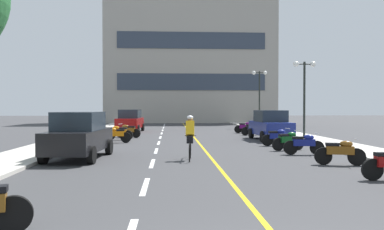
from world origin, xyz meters
name	(u,v)px	position (x,y,z in m)	size (l,w,h in m)	color
ground_plane	(191,138)	(0.00, 21.00, 0.00)	(140.00, 140.00, 0.00)	#38383A
curb_left	(88,135)	(-7.20, 24.00, 0.06)	(2.40, 72.00, 0.12)	#B7B2A8
curb_right	(287,134)	(7.20, 24.00, 0.06)	(2.40, 72.00, 0.12)	#B7B2A8
lane_dash_1	(145,186)	(-2.00, 6.00, 0.00)	(0.14, 2.20, 0.01)	silver
lane_dash_2	(152,163)	(-2.00, 10.00, 0.00)	(0.14, 2.20, 0.01)	silver
lane_dash_3	(156,151)	(-2.00, 14.00, 0.00)	(0.14, 2.20, 0.01)	silver
lane_dash_4	(159,143)	(-2.00, 18.00, 0.00)	(0.14, 2.20, 0.01)	silver
lane_dash_5	(160,137)	(-2.00, 22.00, 0.00)	(0.14, 2.20, 0.01)	silver
lane_dash_6	(162,133)	(-2.00, 26.00, 0.00)	(0.14, 2.20, 0.01)	silver
lane_dash_7	(163,130)	(-2.00, 30.00, 0.00)	(0.14, 2.20, 0.01)	silver
lane_dash_8	(163,128)	(-2.00, 34.00, 0.00)	(0.14, 2.20, 0.01)	silver
lane_dash_9	(164,126)	(-2.00, 38.00, 0.00)	(0.14, 2.20, 0.01)	silver
lane_dash_10	(165,124)	(-2.00, 42.00, 0.00)	(0.14, 2.20, 0.01)	silver
lane_dash_11	(165,123)	(-2.00, 46.00, 0.00)	(0.14, 2.20, 0.01)	silver
centre_line_yellow	(192,135)	(0.25, 24.00, 0.00)	(0.12, 66.00, 0.01)	gold
office_building	(190,58)	(1.38, 48.59, 8.69)	(22.18, 7.30, 17.38)	#9E998E
street_lamp_mid	(304,81)	(7.23, 20.58, 3.68)	(1.46, 0.36, 4.83)	black
street_lamp_far	(259,86)	(7.22, 32.97, 4.03)	(1.46, 0.36, 5.38)	black
parked_car_near	(79,135)	(-4.89, 11.43, 0.92)	(2.14, 4.30, 1.82)	black
parked_car_mid	(270,125)	(4.78, 19.62, 0.92)	(2.04, 4.26, 1.82)	black
parked_car_far	(130,121)	(-4.61, 28.02, 0.92)	(2.14, 4.30, 1.82)	black
motorcycle_3	(340,152)	(4.49, 9.19, 0.47)	(1.67, 0.68, 0.92)	black
motorcycle_4	(304,144)	(4.26, 12.15, 0.47)	(1.70, 0.60, 0.92)	black
motorcycle_5	(288,140)	(4.11, 13.83, 0.47)	(1.65, 0.77, 0.92)	black
motorcycle_6	(278,137)	(4.21, 15.97, 0.47)	(1.70, 0.60, 0.92)	black
motorcycle_7	(116,134)	(-4.41, 18.16, 0.47)	(1.70, 0.60, 0.92)	black
motorcycle_8	(119,132)	(-4.47, 20.02, 0.47)	(1.69, 0.60, 0.92)	black
motorcycle_9	(128,131)	(-4.13, 21.88, 0.47)	(1.66, 0.72, 0.92)	black
motorcycle_10	(252,129)	(4.54, 23.62, 0.47)	(1.68, 0.67, 0.92)	black
motorcycle_11	(245,127)	(4.46, 25.77, 0.47)	(1.69, 0.61, 0.92)	black
cyclist_rider	(190,137)	(-0.61, 10.87, 0.89)	(0.42, 1.77, 1.71)	black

